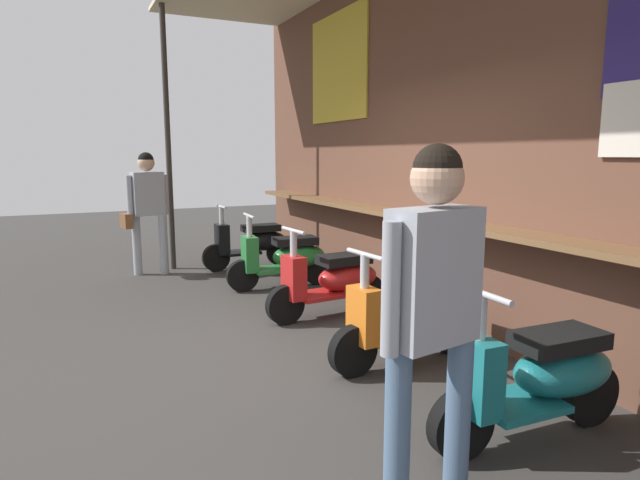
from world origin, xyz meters
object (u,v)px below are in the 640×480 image
(scooter_orange, at_px, (413,316))
(shopper_browsing, at_px, (433,293))
(scooter_green, at_px, (287,258))
(scooter_black, at_px, (254,242))
(scooter_teal, at_px, (542,376))
(shopper_with_handbag, at_px, (147,200))
(scooter_red, at_px, (334,280))

(scooter_orange, distance_m, shopper_browsing, 2.03)
(scooter_green, bearing_deg, shopper_browsing, 79.88)
(scooter_black, xyz_separation_m, scooter_orange, (4.08, -0.00, 0.00))
(scooter_green, bearing_deg, scooter_teal, 93.41)
(scooter_orange, xyz_separation_m, shopper_with_handbag, (-4.28, -1.48, 0.67))
(scooter_red, bearing_deg, shopper_browsing, 66.36)
(scooter_black, relative_size, scooter_red, 1.00)
(scooter_orange, distance_m, scooter_teal, 1.31)
(scooter_orange, bearing_deg, scooter_red, -94.22)
(scooter_teal, bearing_deg, scooter_red, -87.38)
(scooter_black, bearing_deg, scooter_orange, 89.35)
(scooter_red, xyz_separation_m, scooter_orange, (1.40, 0.00, 0.00))
(scooter_green, relative_size, scooter_red, 1.00)
(scooter_red, bearing_deg, scooter_black, -94.42)
(scooter_green, relative_size, scooter_teal, 1.00)
(scooter_teal, bearing_deg, scooter_green, -87.38)
(scooter_black, relative_size, scooter_teal, 1.00)
(scooter_red, height_order, shopper_with_handbag, shopper_with_handbag)
(scooter_black, xyz_separation_m, scooter_red, (2.68, -0.00, 0.00))
(scooter_teal, distance_m, shopper_with_handbag, 5.82)
(shopper_with_handbag, bearing_deg, shopper_browsing, -7.54)
(scooter_teal, relative_size, shopper_browsing, 0.80)
(scooter_green, bearing_deg, scooter_black, -86.60)
(scooter_teal, xyz_separation_m, shopper_with_handbag, (-5.59, -1.48, 0.67))
(scooter_green, xyz_separation_m, scooter_red, (1.35, -0.00, 0.00))
(scooter_orange, bearing_deg, scooter_black, -94.22)
(scooter_black, height_order, scooter_orange, same)
(scooter_green, bearing_deg, shopper_with_handbag, -42.37)
(scooter_black, distance_m, scooter_green, 1.33)
(scooter_black, bearing_deg, shopper_browsing, 78.92)
(scooter_red, relative_size, shopper_browsing, 0.80)
(scooter_red, height_order, scooter_orange, same)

